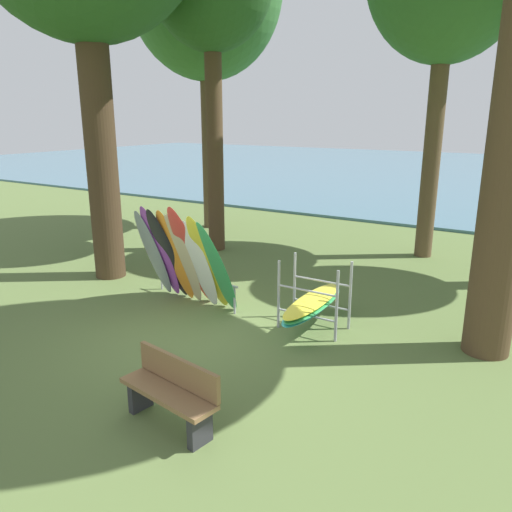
# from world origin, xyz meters

# --- Properties ---
(ground_plane) EXTENTS (80.00, 80.00, 0.00)m
(ground_plane) POSITION_xyz_m (0.00, 0.00, 0.00)
(ground_plane) COLOR #566B38
(lake_water) EXTENTS (80.00, 36.00, 0.10)m
(lake_water) POSITION_xyz_m (0.00, 28.71, 0.05)
(lake_water) COLOR #477084
(lake_water) RESTS_ON ground
(leaning_board_pile) EXTENTS (2.39, 1.12, 2.12)m
(leaning_board_pile) POSITION_xyz_m (-0.95, 1.05, 0.98)
(leaning_board_pile) COLOR gray
(leaning_board_pile) RESTS_ON ground
(board_storage_rack) EXTENTS (1.15, 2.11, 1.25)m
(board_storage_rack) POSITION_xyz_m (1.67, 1.41, 0.47)
(board_storage_rack) COLOR #9EA0A5
(board_storage_rack) RESTS_ON ground
(park_bench) EXTENTS (1.45, 0.62, 0.85)m
(park_bench) POSITION_xyz_m (1.47, -2.12, 0.45)
(park_bench) COLOR #2D2D33
(park_bench) RESTS_ON ground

